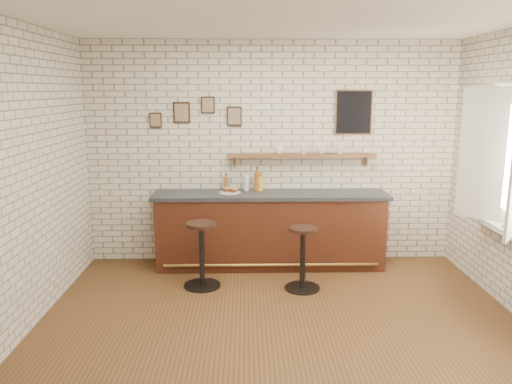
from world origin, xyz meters
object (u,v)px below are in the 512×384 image
sandwich_plate (230,192)px  bitters_bottle_amber (257,181)px  bitters_bottle_white (246,183)px  shelf_cup_b (304,151)px  shelf_cup_d (340,150)px  ciabatta_sandwich (230,190)px  shelf_cup_a (279,150)px  bar_counter (270,230)px  bar_stool_left (202,253)px  condiment_bottle_yellow (260,184)px  bitters_bottle_brown (226,184)px  shelf_cup_c (321,150)px  book_upper (511,228)px  bar_stool_right (303,256)px  book_lower (509,228)px

sandwich_plate → bitters_bottle_amber: bearing=23.2°
sandwich_plate → bitters_bottle_white: 0.29m
shelf_cup_b → shelf_cup_d: (0.49, 0.00, 0.00)m
ciabatta_sandwich → shelf_cup_a: (0.65, 0.19, 0.49)m
bar_counter → shelf_cup_b: size_ratio=32.31×
bitters_bottle_white → bar_stool_left: bearing=-121.7°
condiment_bottle_yellow → shelf_cup_a: size_ratio=1.70×
bitters_bottle_brown → shelf_cup_b: size_ratio=2.44×
ciabatta_sandwich → shelf_cup_c: (1.22, 0.19, 0.49)m
sandwich_plate → book_upper: sandwich_plate is taller
bar_counter → bitters_bottle_white: size_ratio=11.79×
sandwich_plate → shelf_cup_c: size_ratio=2.24×
bar_stool_right → bar_stool_left: bearing=175.2°
shelf_cup_b → shelf_cup_c: size_ratio=0.77×
ciabatta_sandwich → shelf_cup_a: bearing=16.5°
book_upper → shelf_cup_a: bearing=164.8°
shelf_cup_c → book_lower: shelf_cup_c is taller
book_lower → shelf_cup_a: bearing=122.2°
ciabatta_sandwich → shelf_cup_a: size_ratio=1.67×
book_upper → bitters_bottle_amber: bearing=168.7°
sandwich_plate → shelf_cup_c: bearing=8.9°
bitters_bottle_amber → book_lower: 3.09m
bitters_bottle_amber → condiment_bottle_yellow: bearing=0.0°
ciabatta_sandwich → bar_stool_right: ciabatta_sandwich is taller
sandwich_plate → condiment_bottle_yellow: bearing=21.0°
bitters_bottle_brown → shelf_cup_a: bearing=2.9°
bar_stool_right → shelf_cup_c: bearing=71.4°
bitters_bottle_brown → bar_stool_left: 1.14m
condiment_bottle_yellow → shelf_cup_b: bearing=3.6°
condiment_bottle_yellow → book_upper: 3.06m
bar_stool_left → shelf_cup_c: 2.12m
ciabatta_sandwich → book_lower: 3.31m
bar_counter → shelf_cup_c: shelf_cup_c is taller
sandwich_plate → shelf_cup_d: bearing=7.4°
sandwich_plate → shelf_cup_d: (1.48, 0.19, 0.53)m
shelf_cup_c → book_upper: (1.71, -1.75, -0.59)m
condiment_bottle_yellow → shelf_cup_c: bearing=2.5°
bitters_bottle_white → book_upper: bearing=-32.3°
bitters_bottle_brown → sandwich_plate: bearing=-72.1°
bar_stool_left → shelf_cup_b: bearing=34.8°
sandwich_plate → book_upper: (2.94, -1.56, -0.06)m
bitters_bottle_white → sandwich_plate: bearing=-144.7°
ciabatta_sandwich → book_lower: ciabatta_sandwich is taller
bitters_bottle_brown → bitters_bottle_white: bearing=0.0°
shelf_cup_b → shelf_cup_c: 0.24m
shelf_cup_b → book_lower: 2.67m
bar_stool_left → book_lower: 3.40m
bar_counter → shelf_cup_d: size_ratio=29.86×
shelf_cup_a → shelf_cup_d: size_ratio=1.23×
ciabatta_sandwich → shelf_cup_b: (0.98, 0.19, 0.49)m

